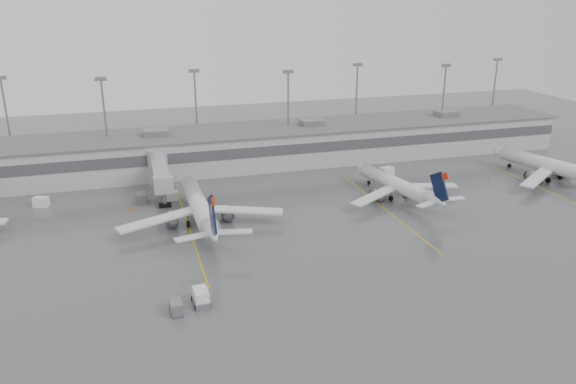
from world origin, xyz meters
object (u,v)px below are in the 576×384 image
object	(u,v)px
jet_far_right	(554,166)
baggage_tug	(201,298)
jet_mid_left	(200,207)
jet_mid_right	(398,185)

from	to	relation	value
jet_far_right	baggage_tug	xyz separation A→B (m)	(-77.05, -28.61, -2.26)
jet_mid_left	baggage_tug	bearing A→B (deg)	-98.95
jet_far_right	baggage_tug	world-z (taller)	jet_far_right
jet_mid_right	baggage_tug	world-z (taller)	jet_mid_right
jet_mid_right	baggage_tug	size ratio (longest dim) A/B	8.12
baggage_tug	jet_far_right	bearing A→B (deg)	17.46
jet_mid_left	jet_far_right	xyz separation A→B (m)	(73.47, 2.91, -0.06)
jet_mid_left	jet_far_right	bearing A→B (deg)	1.24
jet_mid_right	jet_far_right	world-z (taller)	jet_far_right
jet_mid_left	jet_far_right	world-z (taller)	jet_mid_left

